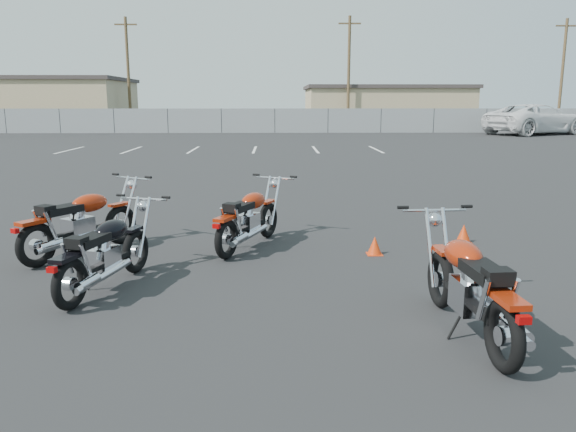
{
  "coord_description": "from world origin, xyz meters",
  "views": [
    {
      "loc": [
        0.01,
        -7.65,
        2.34
      ],
      "look_at": [
        0.2,
        0.6,
        0.65
      ],
      "focal_mm": 35.0,
      "sensor_mm": 36.0,
      "label": 1
    }
  ],
  "objects_px": {
    "motorcycle_third_red": "(249,218)",
    "motorcycle_rear_red": "(470,286)",
    "motorcycle_second_black": "(105,253)",
    "white_van": "(536,110)",
    "motorcycle_front_red": "(81,222)"
  },
  "relations": [
    {
      "from": "motorcycle_second_black",
      "to": "motorcycle_front_red",
      "type": "bearing_deg",
      "value": 117.48
    },
    {
      "from": "motorcycle_third_red",
      "to": "motorcycle_rear_red",
      "type": "relative_size",
      "value": 0.91
    },
    {
      "from": "white_van",
      "to": "motorcycle_front_red",
      "type": "bearing_deg",
      "value": 119.62
    },
    {
      "from": "motorcycle_front_red",
      "to": "motorcycle_second_black",
      "type": "distance_m",
      "value": 1.86
    },
    {
      "from": "white_van",
      "to": "motorcycle_second_black",
      "type": "bearing_deg",
      "value": 122.02
    },
    {
      "from": "motorcycle_front_red",
      "to": "motorcycle_rear_red",
      "type": "height_order",
      "value": "motorcycle_rear_red"
    },
    {
      "from": "motorcycle_rear_red",
      "to": "white_van",
      "type": "relative_size",
      "value": 0.26
    },
    {
      "from": "motorcycle_second_black",
      "to": "white_van",
      "type": "bearing_deg",
      "value": 58.08
    },
    {
      "from": "white_van",
      "to": "motorcycle_rear_red",
      "type": "bearing_deg",
      "value": 128.39
    },
    {
      "from": "motorcycle_third_red",
      "to": "white_van",
      "type": "bearing_deg",
      "value": 58.66
    },
    {
      "from": "motorcycle_front_red",
      "to": "motorcycle_rear_red",
      "type": "bearing_deg",
      "value": -32.52
    },
    {
      "from": "motorcycle_second_black",
      "to": "motorcycle_third_red",
      "type": "height_order",
      "value": "motorcycle_third_red"
    },
    {
      "from": "motorcycle_second_black",
      "to": "motorcycle_third_red",
      "type": "relative_size",
      "value": 1.0
    },
    {
      "from": "motorcycle_rear_red",
      "to": "motorcycle_second_black",
      "type": "bearing_deg",
      "value": 159.8
    },
    {
      "from": "motorcycle_second_black",
      "to": "motorcycle_rear_red",
      "type": "xyz_separation_m",
      "value": [
        4.09,
        -1.51,
        0.04
      ]
    }
  ]
}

